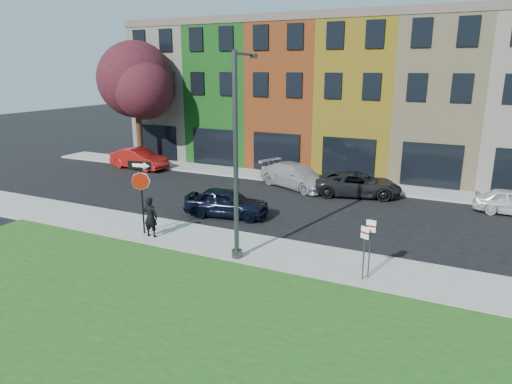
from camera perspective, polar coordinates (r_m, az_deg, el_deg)
The scene contains 14 objects.
ground at distance 15.88m, azimuth -3.92°, elevation -11.34°, with size 120.00×120.00×0.00m, color black.
sidewalk_near at distance 17.60m, azimuth 6.71°, elevation -8.41°, with size 40.00×3.00×0.12m, color gray.
sidewalk_far at distance 29.95m, azimuth 5.18°, elevation 1.64°, with size 40.00×2.40×0.12m, color gray.
rowhouse_block at distance 34.90m, azimuth 9.81°, elevation 11.62°, with size 30.00×10.12×10.00m.
stop_sign at distance 19.88m, azimuth -14.21°, elevation 1.13°, with size 1.04×0.25×3.21m.
man at distance 19.84m, azimuth -13.06°, elevation -3.06°, with size 0.67×0.47×1.75m, color black.
sedan_near at distance 22.42m, azimuth -3.66°, elevation -1.31°, with size 4.38×2.36×1.41m, color black.
parked_car_red at distance 34.06m, azimuth -14.40°, elevation 4.05°, with size 4.58×1.93×1.47m, color maroon.
parked_car_silver at distance 27.92m, azimuth 4.99°, elevation 2.05°, with size 5.43×3.89×1.46m, color #9E9DA2.
parked_car_dark at distance 26.63m, azimuth 12.65°, elevation 0.95°, with size 5.23×3.33×1.34m, color black.
street_lamp at distance 16.63m, azimuth -2.31°, elevation 4.29°, with size 0.69×2.57×7.56m.
parking_sign_a at distance 15.78m, azimuth 13.38°, elevation -6.48°, with size 0.30×0.17×1.97m.
parking_sign_b at distance 15.88m, azimuth 14.09°, elevation -5.91°, with size 0.32×0.09×2.20m.
tree_purple at distance 34.70m, azimuth -14.58°, elevation 13.20°, with size 6.51×5.70×8.85m.
Camera 1 is at (7.07, -12.31, 7.12)m, focal length 32.00 mm.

